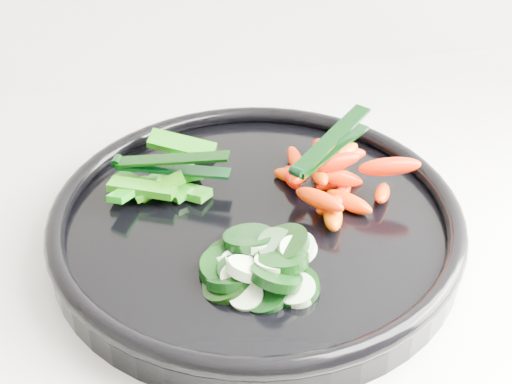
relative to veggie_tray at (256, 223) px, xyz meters
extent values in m
cylinder|color=black|center=(0.00, 0.00, -0.01)|extent=(0.47, 0.47, 0.02)
torus|color=black|center=(0.00, 0.00, 0.01)|extent=(0.48, 0.48, 0.02)
cylinder|color=black|center=(-0.02, -0.10, 0.01)|extent=(0.05, 0.05, 0.02)
cylinder|color=beige|center=(-0.03, -0.10, 0.01)|extent=(0.03, 0.03, 0.02)
cylinder|color=black|center=(-0.04, -0.08, 0.01)|extent=(0.05, 0.05, 0.03)
cylinder|color=beige|center=(-0.04, -0.08, 0.01)|extent=(0.04, 0.04, 0.02)
cylinder|color=black|center=(-0.03, -0.07, 0.01)|extent=(0.05, 0.05, 0.02)
cylinder|color=#D5F5C4|center=(-0.03, -0.06, 0.01)|extent=(0.04, 0.04, 0.02)
cylinder|color=black|center=(0.01, -0.10, 0.01)|extent=(0.05, 0.05, 0.02)
cylinder|color=beige|center=(0.01, -0.10, 0.01)|extent=(0.04, 0.04, 0.02)
cylinder|color=black|center=(-0.04, -0.05, 0.01)|extent=(0.05, 0.05, 0.02)
cylinder|color=#D9FBC9|center=(-0.02, -0.04, 0.01)|extent=(0.05, 0.05, 0.02)
cylinder|color=black|center=(-0.03, -0.07, 0.01)|extent=(0.04, 0.04, 0.01)
cylinder|color=beige|center=(-0.04, -0.07, 0.01)|extent=(0.05, 0.05, 0.01)
cylinder|color=black|center=(-0.04, -0.07, 0.01)|extent=(0.07, 0.07, 0.02)
cylinder|color=#E3F9C7|center=(-0.03, -0.08, 0.01)|extent=(0.05, 0.05, 0.02)
cylinder|color=black|center=(-0.04, -0.08, 0.01)|extent=(0.04, 0.05, 0.02)
cylinder|color=#DBF1C1|center=(-0.04, -0.07, 0.01)|extent=(0.04, 0.04, 0.02)
cylinder|color=black|center=(0.01, -0.06, 0.02)|extent=(0.07, 0.07, 0.03)
cylinder|color=#D8F2C2|center=(0.02, -0.06, 0.02)|extent=(0.04, 0.03, 0.02)
cylinder|color=black|center=(-0.02, -0.04, 0.02)|extent=(0.05, 0.05, 0.02)
cylinder|color=beige|center=(-0.01, -0.05, 0.02)|extent=(0.04, 0.04, 0.01)
cylinder|color=black|center=(0.00, -0.09, 0.02)|extent=(0.06, 0.05, 0.03)
cylinder|color=#D8FAC8|center=(-0.02, -0.08, 0.02)|extent=(0.04, 0.04, 0.02)
cylinder|color=black|center=(0.01, -0.06, 0.02)|extent=(0.05, 0.05, 0.03)
cylinder|color=beige|center=(0.02, -0.07, 0.02)|extent=(0.04, 0.03, 0.02)
cylinder|color=black|center=(0.01, -0.07, 0.02)|extent=(0.05, 0.05, 0.02)
cylinder|color=beige|center=(0.00, -0.08, 0.02)|extent=(0.04, 0.04, 0.02)
ellipsoid|color=#F51F00|center=(0.08, 0.01, 0.01)|extent=(0.03, 0.04, 0.02)
ellipsoid|color=red|center=(0.07, 0.00, 0.01)|extent=(0.05, 0.04, 0.02)
ellipsoid|color=#DF3A00|center=(0.09, 0.00, 0.01)|extent=(0.04, 0.05, 0.02)
ellipsoid|color=#FF4500|center=(0.04, 0.05, 0.01)|extent=(0.04, 0.04, 0.02)
ellipsoid|color=#F05900|center=(0.12, 0.00, 0.01)|extent=(0.03, 0.04, 0.02)
ellipsoid|color=#ED1100|center=(0.05, 0.05, 0.01)|extent=(0.02, 0.04, 0.02)
ellipsoid|color=#FD5700|center=(0.07, -0.02, 0.01)|extent=(0.03, 0.05, 0.03)
ellipsoid|color=#DA4000|center=(0.08, 0.03, 0.01)|extent=(0.05, 0.03, 0.02)
ellipsoid|color=#FF3C00|center=(0.06, 0.08, 0.01)|extent=(0.02, 0.04, 0.02)
ellipsoid|color=#ED2900|center=(0.06, -0.01, 0.03)|extent=(0.05, 0.05, 0.02)
ellipsoid|color=red|center=(0.08, 0.07, 0.03)|extent=(0.02, 0.05, 0.03)
ellipsoid|color=#E94E00|center=(0.07, 0.03, 0.03)|extent=(0.02, 0.04, 0.02)
ellipsoid|color=#FF5600|center=(0.08, 0.02, 0.03)|extent=(0.05, 0.04, 0.02)
ellipsoid|color=red|center=(0.05, 0.03, 0.03)|extent=(0.04, 0.04, 0.02)
ellipsoid|color=#FF3F00|center=(0.10, 0.05, 0.03)|extent=(0.05, 0.02, 0.02)
ellipsoid|color=red|center=(0.08, 0.02, 0.04)|extent=(0.05, 0.02, 0.02)
ellipsoid|color=#EB5A00|center=(0.09, 0.03, 0.04)|extent=(0.05, 0.04, 0.02)
ellipsoid|color=#FF1800|center=(0.13, 0.00, 0.04)|extent=(0.06, 0.03, 0.03)
cube|color=#216809|center=(-0.07, 0.06, 0.01)|extent=(0.05, 0.06, 0.02)
cube|color=#226A0A|center=(-0.06, 0.08, 0.01)|extent=(0.04, 0.07, 0.03)
cube|color=#116A0A|center=(-0.05, 0.09, 0.01)|extent=(0.03, 0.05, 0.02)
cube|color=#09630D|center=(-0.06, 0.05, 0.01)|extent=(0.05, 0.05, 0.02)
cube|color=#186D0A|center=(-0.10, 0.07, 0.01)|extent=(0.04, 0.05, 0.01)
cube|color=#136509|center=(-0.09, 0.07, 0.01)|extent=(0.04, 0.06, 0.02)
cube|color=#1B6709|center=(-0.08, 0.05, 0.02)|extent=(0.05, 0.02, 0.02)
cube|color=#0F710A|center=(-0.11, 0.05, 0.02)|extent=(0.04, 0.04, 0.02)
cube|color=#0F6309|center=(-0.10, 0.05, 0.02)|extent=(0.07, 0.04, 0.01)
cube|color=#1E6E0A|center=(-0.05, 0.12, 0.02)|extent=(0.07, 0.05, 0.02)
cylinder|color=black|center=(0.04, 0.00, 0.05)|extent=(0.01, 0.01, 0.01)
cube|color=black|center=(0.08, 0.03, 0.05)|extent=(0.10, 0.08, 0.00)
cube|color=black|center=(0.08, 0.03, 0.06)|extent=(0.09, 0.08, 0.02)
cylinder|color=black|center=(-0.12, 0.09, 0.03)|extent=(0.01, 0.01, 0.01)
cube|color=black|center=(-0.07, 0.07, 0.02)|extent=(0.11, 0.05, 0.00)
cube|color=black|center=(-0.07, 0.07, 0.04)|extent=(0.11, 0.05, 0.02)
camera|label=1|loc=(-0.11, -0.50, 0.40)|focal=50.00mm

